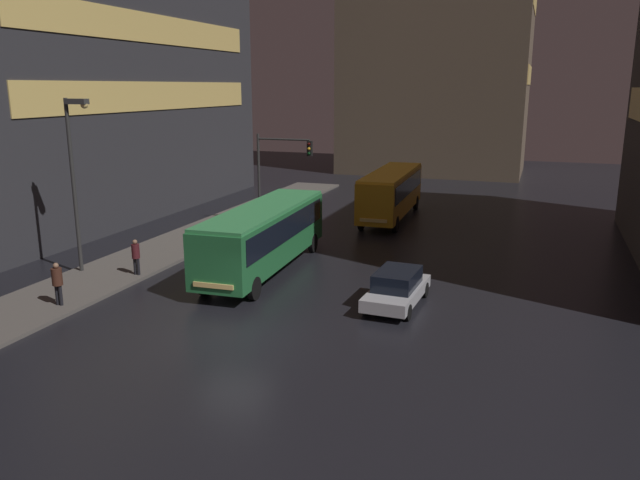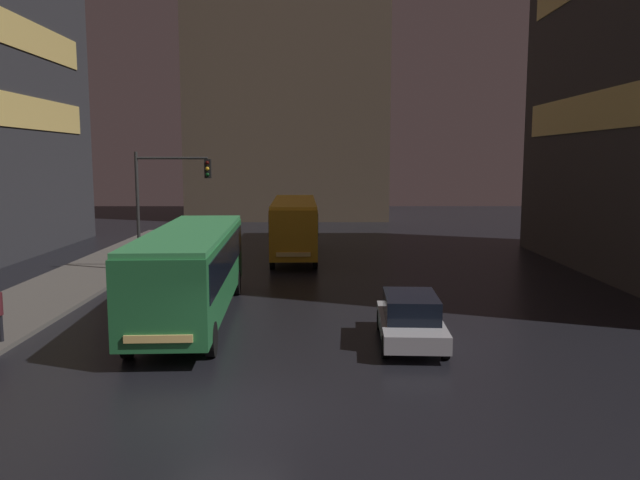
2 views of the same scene
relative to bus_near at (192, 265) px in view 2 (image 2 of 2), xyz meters
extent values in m
plane|color=black|center=(2.35, -7.77, -1.94)|extent=(120.00, 120.00, 0.00)
cube|color=#56514C|center=(-6.65, 2.23, -1.86)|extent=(4.00, 48.00, 0.15)
cube|color=#EAC66B|center=(17.19, 8.14, 5.78)|extent=(0.24, 17.53, 1.80)
cube|color=brown|center=(1.44, 39.47, 10.83)|extent=(18.00, 12.00, 25.53)
cube|color=#EAC66B|center=(10.39, 39.47, 7.79)|extent=(0.24, 10.20, 1.80)
cube|color=#EAC66B|center=(10.39, 39.47, 14.59)|extent=(0.24, 10.20, 1.80)
cube|color=#236B38|center=(0.00, 0.00, -0.17)|extent=(3.00, 10.99, 2.43)
cube|color=black|center=(0.00, 0.00, 0.29)|extent=(3.02, 10.13, 1.10)
cube|color=#399252|center=(0.00, 0.00, 1.12)|extent=(2.94, 10.77, 0.16)
cube|color=#F4CC72|center=(0.24, -5.46, -0.99)|extent=(1.76, 0.18, 0.20)
cylinder|color=black|center=(1.34, -3.99, -1.44)|extent=(0.29, 1.01, 1.00)
cylinder|color=black|center=(-0.97, -4.09, -1.44)|extent=(0.29, 1.01, 1.00)
cylinder|color=black|center=(0.97, 4.10, -1.44)|extent=(0.29, 1.01, 1.00)
cylinder|color=black|center=(-1.34, 3.99, -1.44)|extent=(0.29, 1.01, 1.00)
cube|color=orange|center=(2.94, 13.95, -0.13)|extent=(2.69, 10.49, 2.52)
cube|color=black|center=(2.94, 13.95, 0.38)|extent=(2.72, 9.66, 1.10)
cube|color=yellow|center=(2.94, 13.95, 1.21)|extent=(2.63, 10.28, 0.16)
cube|color=#F4CC72|center=(3.10, 8.73, -0.99)|extent=(1.65, 0.15, 0.20)
cylinder|color=black|center=(4.13, 10.18, -1.44)|extent=(0.28, 1.01, 1.00)
cylinder|color=black|center=(1.97, 10.11, -1.44)|extent=(0.28, 1.01, 1.00)
cylinder|color=black|center=(3.90, 17.80, -1.44)|extent=(0.28, 1.01, 1.00)
cylinder|color=black|center=(1.74, 17.73, -1.44)|extent=(0.28, 1.01, 1.00)
cube|color=#B7B7BC|center=(7.10, -2.68, -1.39)|extent=(2.01, 4.41, 0.50)
cube|color=black|center=(7.10, -2.68, -0.80)|extent=(1.65, 2.45, 0.69)
cylinder|color=black|center=(7.86, -4.19, -1.62)|extent=(0.23, 0.65, 0.64)
cylinder|color=black|center=(6.21, -4.11, -1.62)|extent=(0.23, 0.65, 0.64)
cylinder|color=black|center=(7.99, -1.26, -1.62)|extent=(0.23, 0.65, 0.64)
cylinder|color=black|center=(6.34, -1.18, -1.62)|extent=(0.23, 0.65, 0.64)
cylinder|color=black|center=(-5.07, -3.00, -1.39)|extent=(0.14, 0.14, 0.80)
cylinder|color=#2D2D2D|center=(-4.35, 8.84, 0.99)|extent=(0.16, 0.16, 5.85)
cylinder|color=#2D2D2D|center=(-2.65, 8.84, 3.62)|extent=(3.40, 0.12, 0.12)
cube|color=black|center=(-0.95, 8.84, 3.12)|extent=(0.30, 0.24, 0.90)
sphere|color=#390706|center=(-0.95, 8.70, 3.40)|extent=(0.18, 0.18, 0.18)
sphere|color=gold|center=(-0.95, 8.70, 3.12)|extent=(0.18, 0.18, 0.18)
sphere|color=black|center=(-0.95, 8.70, 2.84)|extent=(0.18, 0.18, 0.18)
camera|label=1|loc=(12.19, -26.38, 6.76)|focal=35.00mm
camera|label=2|loc=(4.38, -20.92, 3.58)|focal=35.00mm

